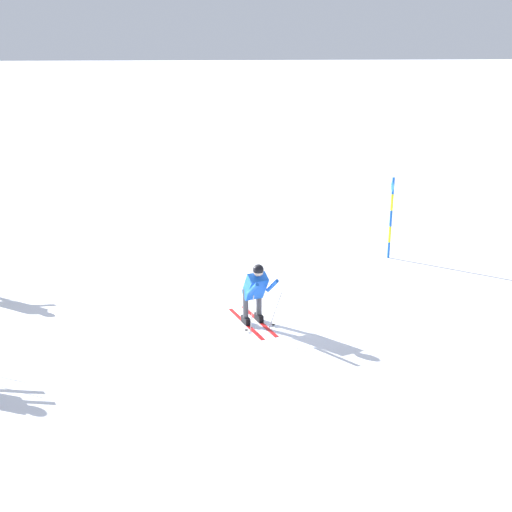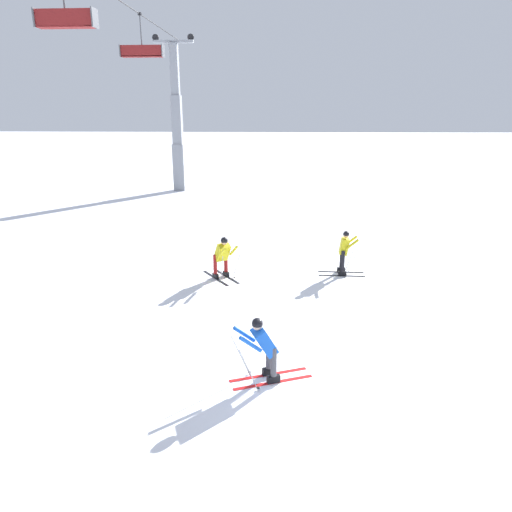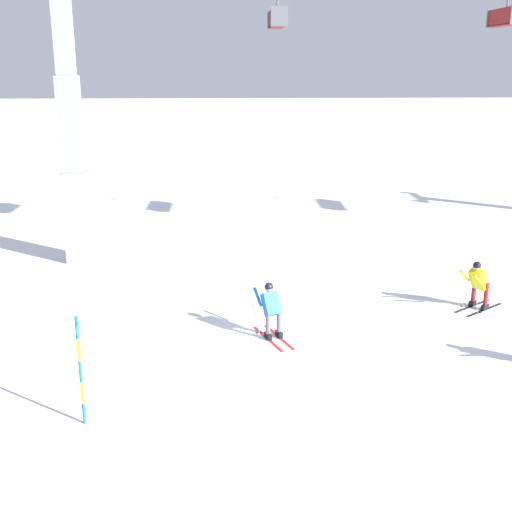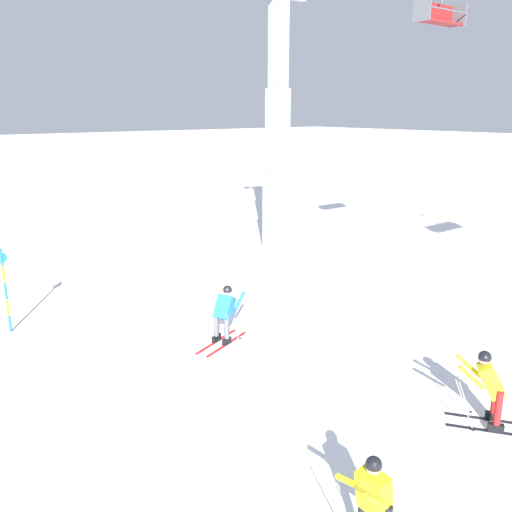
% 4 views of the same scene
% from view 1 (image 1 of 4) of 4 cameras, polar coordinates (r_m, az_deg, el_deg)
% --- Properties ---
extents(ground_plane, '(260.00, 260.00, 0.00)m').
position_cam_1_polar(ground_plane, '(15.63, -3.07, -4.25)').
color(ground_plane, white).
extents(skier_carving_main, '(1.13, 1.81, 1.62)m').
position_cam_1_polar(skier_carving_main, '(14.21, -0.05, -2.96)').
color(skier_carving_main, red).
rests_on(skier_carving_main, ground_plane).
extents(trail_marker_pole, '(0.07, 0.28, 2.34)m').
position_cam_1_polar(trail_marker_pole, '(18.77, 11.69, 3.48)').
color(trail_marker_pole, blue).
rests_on(trail_marker_pole, ground_plane).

